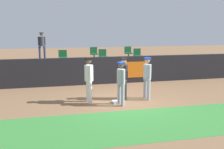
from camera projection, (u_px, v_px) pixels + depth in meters
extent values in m
plane|color=#846042|center=(123.00, 102.00, 10.70)|extent=(60.00, 60.00, 0.00)
cube|color=#388438|center=(145.00, 123.00, 8.26)|extent=(18.00, 2.80, 0.01)
cube|color=white|center=(118.00, 102.00, 10.51)|extent=(0.40, 0.40, 0.08)
cylinder|color=white|center=(88.00, 91.00, 10.65)|extent=(0.15, 0.15, 0.91)
cylinder|color=white|center=(90.00, 93.00, 10.34)|extent=(0.15, 0.15, 0.91)
cylinder|color=white|center=(89.00, 73.00, 10.36)|extent=(0.38, 0.38, 0.64)
sphere|color=brown|center=(89.00, 61.00, 10.27)|extent=(0.24, 0.24, 0.24)
cube|color=black|center=(89.00, 59.00, 10.25)|extent=(0.27, 0.27, 0.08)
cylinder|color=white|center=(88.00, 72.00, 10.55)|extent=(0.09, 0.09, 0.60)
cylinder|color=white|center=(90.00, 73.00, 10.16)|extent=(0.09, 0.09, 0.60)
ellipsoid|color=brown|center=(90.00, 78.00, 10.63)|extent=(0.14, 0.21, 0.28)
cylinder|color=#9EA3AD|center=(119.00, 94.00, 10.30)|extent=(0.14, 0.14, 0.84)
cylinder|color=#9EA3AD|center=(123.00, 96.00, 10.02)|extent=(0.14, 0.14, 0.84)
cylinder|color=#9EA3AD|center=(121.00, 77.00, 10.03)|extent=(0.38, 0.38, 0.59)
sphere|color=brown|center=(121.00, 65.00, 9.95)|extent=(0.22, 0.22, 0.22)
cube|color=#193899|center=(121.00, 63.00, 9.94)|extent=(0.27, 0.27, 0.08)
cylinder|color=#9EA3AD|center=(119.00, 75.00, 10.21)|extent=(0.09, 0.09, 0.56)
cylinder|color=#9EA3AD|center=(123.00, 77.00, 9.85)|extent=(0.09, 0.09, 0.56)
cylinder|color=#9EA3AD|center=(145.00, 88.00, 11.16)|extent=(0.15, 0.15, 0.88)
cylinder|color=#9EA3AD|center=(148.00, 90.00, 10.86)|extent=(0.15, 0.15, 0.88)
cylinder|color=#9EA3AD|center=(147.00, 72.00, 10.88)|extent=(0.37, 0.37, 0.62)
sphere|color=tan|center=(148.00, 60.00, 10.79)|extent=(0.23, 0.23, 0.23)
cube|color=#193899|center=(148.00, 58.00, 10.78)|extent=(0.26, 0.26, 0.08)
cylinder|color=#9EA3AD|center=(145.00, 70.00, 11.07)|extent=(0.09, 0.09, 0.58)
cylinder|color=#9EA3AD|center=(149.00, 72.00, 10.68)|extent=(0.09, 0.09, 0.58)
cylinder|color=#4C4C51|center=(122.00, 88.00, 11.18)|extent=(0.15, 0.15, 0.87)
cylinder|color=#4C4C51|center=(125.00, 90.00, 10.89)|extent=(0.15, 0.15, 0.87)
cylinder|color=black|center=(124.00, 72.00, 10.90)|extent=(0.36, 0.36, 0.61)
sphere|color=tan|center=(124.00, 61.00, 10.82)|extent=(0.23, 0.23, 0.23)
cube|color=black|center=(124.00, 59.00, 10.80)|extent=(0.26, 0.26, 0.08)
cylinder|color=black|center=(122.00, 71.00, 11.09)|extent=(0.09, 0.09, 0.57)
cylinder|color=black|center=(126.00, 72.00, 10.71)|extent=(0.09, 0.09, 0.57)
cube|color=black|center=(105.00, 70.00, 14.03)|extent=(18.00, 0.24, 1.47)
cube|color=orange|center=(135.00, 70.00, 14.28)|extent=(1.50, 0.02, 0.88)
cube|color=#59595E|center=(97.00, 68.00, 16.55)|extent=(18.00, 4.80, 0.92)
cylinder|color=#4C4C51|center=(129.00, 56.00, 17.51)|extent=(0.08, 0.08, 0.40)
cube|color=#19592D|center=(129.00, 53.00, 17.47)|extent=(0.47, 0.44, 0.08)
cube|color=#19592D|center=(128.00, 49.00, 17.61)|extent=(0.47, 0.06, 0.40)
cylinder|color=#4C4C51|center=(138.00, 59.00, 15.80)|extent=(0.08, 0.08, 0.40)
cube|color=#19592D|center=(138.00, 56.00, 15.76)|extent=(0.45, 0.44, 0.08)
cube|color=#19592D|center=(137.00, 52.00, 15.90)|extent=(0.45, 0.06, 0.40)
cylinder|color=#4C4C51|center=(63.00, 61.00, 14.79)|extent=(0.08, 0.08, 0.40)
cube|color=#19592D|center=(63.00, 58.00, 14.75)|extent=(0.47, 0.44, 0.08)
cube|color=#19592D|center=(63.00, 53.00, 14.89)|extent=(0.47, 0.06, 0.40)
cylinder|color=#4C4C51|center=(103.00, 60.00, 15.31)|extent=(0.08, 0.08, 0.40)
cube|color=#19592D|center=(103.00, 57.00, 15.28)|extent=(0.46, 0.44, 0.08)
cube|color=#19592D|center=(102.00, 52.00, 15.41)|extent=(0.46, 0.06, 0.40)
cylinder|color=#4C4C51|center=(94.00, 57.00, 16.98)|extent=(0.08, 0.08, 0.40)
cube|color=#19592D|center=(94.00, 54.00, 16.94)|extent=(0.47, 0.44, 0.08)
cube|color=#19592D|center=(94.00, 50.00, 17.08)|extent=(0.47, 0.06, 0.40)
cylinder|color=#33384C|center=(45.00, 53.00, 17.48)|extent=(0.15, 0.15, 0.89)
cylinder|color=#33384C|center=(40.00, 53.00, 17.35)|extent=(0.15, 0.15, 0.89)
cylinder|color=#333338|center=(42.00, 41.00, 17.28)|extent=(0.39, 0.39, 0.62)
sphere|color=brown|center=(41.00, 34.00, 17.19)|extent=(0.23, 0.23, 0.23)
cube|color=#333338|center=(41.00, 33.00, 17.18)|extent=(0.28, 0.28, 0.08)
cylinder|color=#333338|center=(45.00, 41.00, 17.36)|extent=(0.09, 0.09, 0.58)
cylinder|color=#333338|center=(39.00, 41.00, 17.20)|extent=(0.09, 0.09, 0.58)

